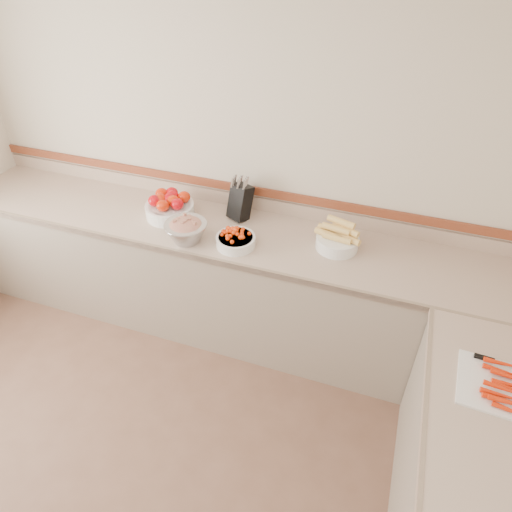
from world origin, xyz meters
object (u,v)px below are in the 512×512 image
(knife_block, at_px, (240,201))
(cutting_board, at_px, (507,388))
(tomato_bowl, at_px, (170,206))
(corn_bowl, at_px, (338,239))
(cherry_tomato_bowl, at_px, (235,239))
(rhubarb_bowl, at_px, (186,230))

(knife_block, relative_size, cutting_board, 0.74)
(tomato_bowl, distance_m, corn_bowl, 1.18)
(tomato_bowl, height_order, corn_bowl, corn_bowl)
(cutting_board, bearing_deg, tomato_bowl, 159.05)
(tomato_bowl, bearing_deg, cherry_tomato_bowl, -17.93)
(corn_bowl, relative_size, rhubarb_bowl, 1.08)
(knife_block, xyz_separation_m, rhubarb_bowl, (-0.23, -0.37, -0.05))
(tomato_bowl, distance_m, rhubarb_bowl, 0.34)
(rhubarb_bowl, bearing_deg, cherry_tomato_bowl, 9.66)
(corn_bowl, height_order, cutting_board, corn_bowl)
(corn_bowl, bearing_deg, rhubarb_bowl, -165.29)
(tomato_bowl, bearing_deg, rhubarb_bowl, -44.04)
(knife_block, bearing_deg, cherry_tomato_bowl, -74.61)
(rhubarb_bowl, bearing_deg, knife_block, 58.52)
(corn_bowl, bearing_deg, cherry_tomato_bowl, -162.78)
(cherry_tomato_bowl, distance_m, rhubarb_bowl, 0.32)
(tomato_bowl, relative_size, cutting_board, 0.78)
(cherry_tomato_bowl, relative_size, rhubarb_bowl, 0.92)
(rhubarb_bowl, relative_size, cutting_board, 0.64)
(knife_block, relative_size, tomato_bowl, 0.94)
(cherry_tomato_bowl, height_order, corn_bowl, corn_bowl)
(knife_block, distance_m, rhubarb_bowl, 0.44)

